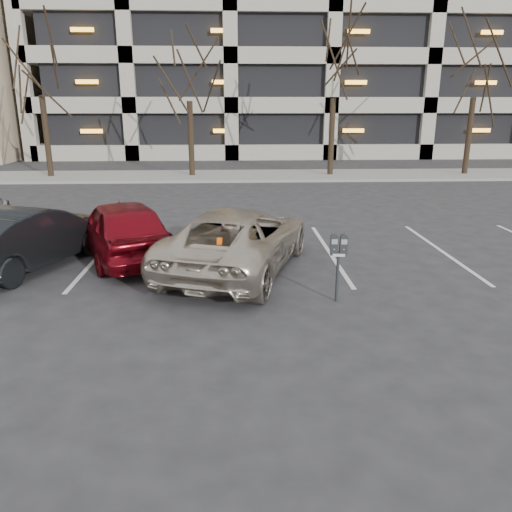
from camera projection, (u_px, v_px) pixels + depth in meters
ground at (282, 286)px, 9.99m from camera, size 140.00×140.00×0.00m
sidewalk at (252, 176)px, 25.28m from camera, size 80.00×4.00×0.12m
stall_lines at (215, 254)px, 12.13m from camera, size 16.90×5.20×0.00m
parking_garage at (392, 31)px, 40.21m from camera, size 52.00×20.00×19.00m
tree_a at (35, 41)px, 23.03m from camera, size 3.86×3.86×8.77m
tree_b at (188, 51)px, 23.46m from camera, size 3.60×3.60×8.19m
tree_c at (335, 47)px, 23.70m from camera, size 3.73×3.73×8.47m
tree_d at (479, 46)px, 23.98m from camera, size 3.78×3.78×8.59m
parking_meter at (339, 251)px, 8.91m from camera, size 0.33×0.15×1.25m
suv_silver at (237, 239)px, 10.78m from camera, size 3.75×5.42×1.38m
car_red at (123, 229)px, 11.62m from camera, size 3.22×4.48×1.42m
car_dark at (30, 237)px, 10.99m from camera, size 2.92×4.43×1.38m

